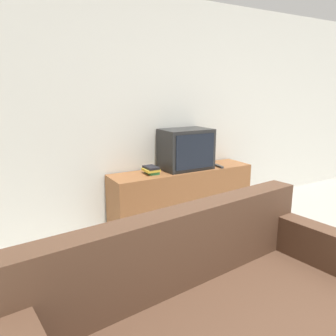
% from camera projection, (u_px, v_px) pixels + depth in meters
% --- Properties ---
extents(wall_back, '(9.00, 0.06, 2.60)m').
position_uv_depth(wall_back, '(164.00, 112.00, 3.95)').
color(wall_back, silver).
rests_on(wall_back, ground_plane).
extents(tv_stand, '(1.80, 0.44, 0.63)m').
position_uv_depth(tv_stand, '(182.00, 194.00, 4.00)').
color(tv_stand, brown).
rests_on(tv_stand, ground_plane).
extents(television, '(0.59, 0.40, 0.48)m').
position_uv_depth(television, '(186.00, 149.00, 3.92)').
color(television, black).
rests_on(television, tv_stand).
extents(book_stack, '(0.16, 0.21, 0.09)m').
position_uv_depth(book_stack, '(151.00, 170.00, 3.72)').
color(book_stack, '#2D753D').
rests_on(book_stack, tv_stand).
extents(remote_on_stand, '(0.06, 0.18, 0.02)m').
position_uv_depth(remote_on_stand, '(219.00, 166.00, 4.04)').
color(remote_on_stand, '#2D2D2D').
rests_on(remote_on_stand, tv_stand).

